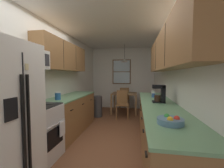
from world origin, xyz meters
name	(u,v)px	position (x,y,z in m)	size (l,w,h in m)	color
ground_plane	(112,130)	(0.00, 1.00, 0.00)	(12.00, 12.00, 0.00)	brown
wall_left	(62,80)	(-1.35, 1.00, 1.27)	(0.10, 9.00, 2.55)	white
wall_right	(169,81)	(1.35, 1.00, 1.27)	(0.10, 9.00, 2.55)	white
wall_back	(123,78)	(0.00, 3.65, 1.27)	(4.40, 0.10, 2.55)	white
ceiling_slab	(112,27)	(0.00, 1.00, 2.59)	(4.40, 9.00, 0.08)	white
stove_range	(38,132)	(-0.99, -0.48, 0.47)	(0.66, 0.62, 1.10)	silver
microwave_over_range	(29,59)	(-1.11, -0.48, 1.66)	(0.39, 0.57, 0.32)	white
counter_left	(71,113)	(-1.00, 0.78, 0.45)	(0.64, 1.89, 0.90)	olive
upper_cabinets_left	(64,57)	(-1.14, 0.73, 1.85)	(0.33, 1.97, 0.66)	olive
counter_right	(159,128)	(1.00, 0.10, 0.45)	(0.64, 3.33, 0.90)	olive
upper_cabinets_right	(169,51)	(1.14, 0.05, 1.82)	(0.33, 3.01, 0.64)	olive
dining_table	(124,96)	(0.15, 2.77, 0.63)	(0.91, 0.78, 0.75)	brown
dining_chair_near	(122,103)	(0.13, 2.17, 0.50)	(0.45, 0.45, 0.90)	olive
dining_chair_far	(124,97)	(0.10, 3.37, 0.50)	(0.43, 0.43, 0.90)	olive
pendant_light	(125,61)	(0.15, 2.77, 1.94)	(0.27, 0.27, 0.66)	black
back_window	(122,72)	(-0.04, 3.58, 1.55)	(0.77, 0.05, 1.03)	brown
trash_bin	(98,106)	(-0.70, 2.15, 0.35)	(0.30, 0.30, 0.70)	#3F3F42
storage_canister	(58,96)	(-1.00, 0.17, 0.98)	(0.12, 0.12, 0.16)	#265999
dish_towel	(62,128)	(-0.64, -0.32, 0.50)	(0.02, 0.16, 0.24)	white
coffee_maker	(160,93)	(1.03, 0.21, 1.07)	(0.22, 0.18, 0.32)	black
mug_by_coffeemaker	(153,92)	(1.02, 1.35, 0.95)	(0.12, 0.08, 0.10)	white
mug_spare	(153,95)	(0.98, 0.84, 0.95)	(0.11, 0.07, 0.09)	#335999
fruit_bowl	(170,120)	(0.95, -1.01, 0.94)	(0.27, 0.27, 0.09)	#597F9E
table_serving_bowl	(126,92)	(0.20, 2.78, 0.78)	(0.16, 0.16, 0.06)	#E0D14C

